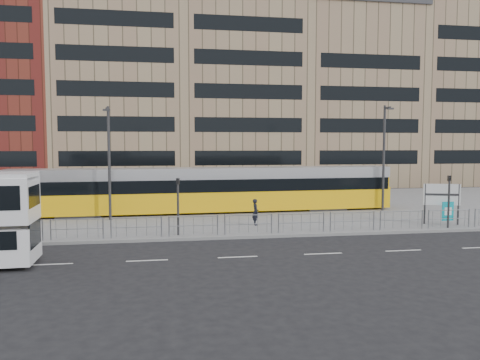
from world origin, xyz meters
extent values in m
plane|color=black|center=(0.00, 0.00, 0.00)|extent=(120.00, 120.00, 0.00)
cube|color=slate|center=(0.00, 12.00, 0.07)|extent=(64.00, 24.00, 0.15)
cube|color=gray|center=(0.00, 0.05, 0.07)|extent=(64.00, 0.25, 0.17)
cube|color=maroon|center=(-24.00, 35.00, 15.00)|extent=(14.00, 18.00, 30.00)
cube|color=#978161|center=(-10.00, 34.00, 11.00)|extent=(14.00, 16.00, 22.00)
cube|color=#978161|center=(4.00, 34.00, 12.00)|extent=(14.00, 16.00, 24.00)
cube|color=#978161|center=(18.00, 34.00, 10.50)|extent=(14.00, 16.00, 21.00)
cube|color=#38383D|center=(18.00, 34.00, 21.60)|extent=(14.40, 16.40, 1.20)
cube|color=#978161|center=(32.00, 34.00, 11.50)|extent=(14.00, 16.00, 23.00)
cube|color=#38383D|center=(32.00, 34.00, 23.60)|extent=(14.40, 16.40, 1.20)
cylinder|color=gray|center=(2.00, 0.50, 1.20)|extent=(32.00, 0.05, 0.05)
cylinder|color=gray|center=(2.00, 0.50, 0.70)|extent=(32.00, 0.04, 0.04)
cube|color=white|center=(1.00, -4.00, 0.01)|extent=(62.00, 0.12, 0.01)
cube|color=yellow|center=(-2.14, 9.17, 1.08)|extent=(27.52, 3.59, 1.57)
cube|color=black|center=(-2.14, 9.17, 2.16)|extent=(27.13, 3.62, 0.88)
cube|color=#B9B9BE|center=(-2.14, 9.17, 2.99)|extent=(27.51, 3.38, 0.78)
cube|color=yellow|center=(10.98, 9.65, 1.72)|extent=(1.26, 2.25, 2.55)
cube|color=yellow|center=(-15.27, 8.70, 1.72)|extent=(1.26, 2.25, 2.55)
cylinder|color=#2D2D30|center=(-2.14, 9.17, 1.82)|extent=(2.42, 2.42, 2.94)
cube|color=#2D2D30|center=(6.67, 9.49, 0.40)|extent=(3.03, 2.57, 0.49)
cube|color=#2D2D30|center=(-10.96, 8.85, 0.40)|extent=(3.03, 2.57, 0.49)
cylinder|color=#2D2D30|center=(10.65, 2.01, 1.40)|extent=(0.11, 0.11, 2.49)
cylinder|color=#2D2D30|center=(12.50, 1.39, 1.40)|extent=(0.11, 0.11, 2.49)
cube|color=white|center=(11.57, 1.70, 1.99)|extent=(2.08, 0.77, 1.30)
cylinder|color=#2D2D30|center=(11.74, 1.29, 0.54)|extent=(0.06, 0.06, 0.77)
cube|color=#0CA0B0|center=(11.74, 1.29, 1.02)|extent=(0.77, 0.10, 1.16)
cube|color=white|center=(11.74, 1.26, 1.02)|extent=(0.48, 0.04, 0.48)
imported|color=black|center=(0.24, 3.29, 0.95)|extent=(0.41, 0.60, 1.60)
cylinder|color=#2D2D30|center=(-4.50, 0.83, 1.65)|extent=(0.12, 0.12, 3.00)
imported|color=#2D2D30|center=(-4.50, 0.83, 2.75)|extent=(0.23, 0.25, 1.00)
cylinder|color=#2D2D30|center=(11.26, 0.50, 1.65)|extent=(0.12, 0.12, 3.00)
imported|color=#2D2D30|center=(11.26, 0.50, 2.75)|extent=(0.22, 0.24, 1.00)
cylinder|color=#2D2D30|center=(-8.73, 6.78, 3.83)|extent=(0.18, 0.18, 7.35)
cylinder|color=#2D2D30|center=(-8.73, 6.38, 7.30)|extent=(0.14, 0.90, 0.14)
cube|color=#2D2D30|center=(-8.73, 5.93, 7.20)|extent=(0.45, 0.20, 0.12)
cylinder|color=#2D2D30|center=(10.85, 8.02, 4.04)|extent=(0.18, 0.18, 7.77)
cylinder|color=#2D2D30|center=(10.85, 7.62, 7.72)|extent=(0.14, 0.90, 0.14)
cube|color=#2D2D30|center=(10.85, 7.17, 7.62)|extent=(0.45, 0.20, 0.12)
camera|label=1|loc=(-5.22, -24.42, 5.04)|focal=35.00mm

